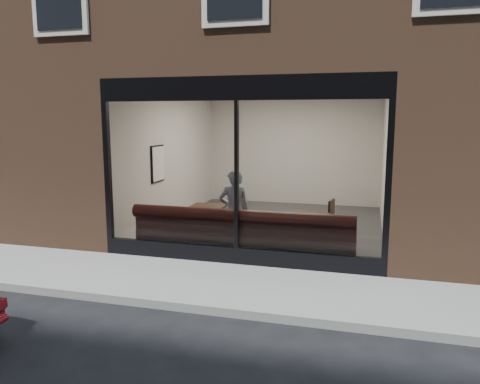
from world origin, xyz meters
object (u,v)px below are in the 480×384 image
(banquette, at_px, (243,245))
(cafe_chair_right, at_px, (321,235))
(cafe_table_left, at_px, (207,207))
(cafe_table_right, at_px, (308,215))
(person, at_px, (234,211))
(cafe_chair_left, at_px, (234,222))

(banquette, relative_size, cafe_chair_right, 10.80)
(cafe_table_left, relative_size, cafe_table_right, 1.08)
(person, height_order, cafe_chair_right, person)
(banquette, bearing_deg, cafe_chair_left, 111.03)
(cafe_table_right, height_order, cafe_chair_right, cafe_table_right)
(cafe_chair_left, xyz_separation_m, cafe_chair_right, (1.98, -0.65, 0.00))
(banquette, height_order, cafe_table_left, cafe_table_left)
(person, bearing_deg, cafe_table_left, -53.03)
(cafe_chair_left, bearing_deg, cafe_table_left, 52.45)
(cafe_table_left, bearing_deg, cafe_chair_left, 74.51)
(banquette, distance_m, cafe_table_left, 1.33)
(banquette, xyz_separation_m, cafe_chair_right, (1.30, 1.12, 0.01))
(banquette, bearing_deg, cafe_table_right, 26.67)
(person, relative_size, cafe_table_right, 2.51)
(cafe_chair_right, bearing_deg, banquette, 50.72)
(cafe_table_right, relative_size, cafe_chair_right, 1.70)
(cafe_chair_left, relative_size, cafe_chair_right, 1.24)
(cafe_chair_left, bearing_deg, cafe_table_right, 123.77)
(banquette, height_order, cafe_chair_left, banquette)
(person, height_order, cafe_chair_left, person)
(cafe_table_left, xyz_separation_m, cafe_table_right, (2.06, -0.22, 0.00))
(cafe_table_right, bearing_deg, cafe_chair_right, 71.62)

